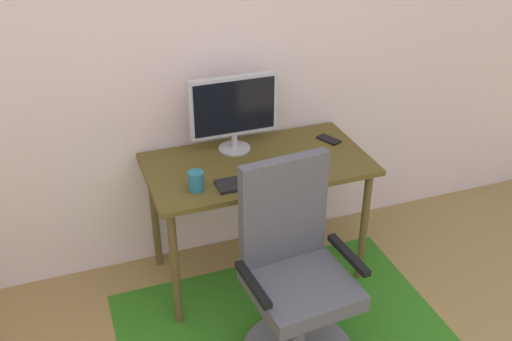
{
  "coord_description": "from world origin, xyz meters",
  "views": [
    {
      "loc": [
        -0.6,
        -0.84,
        2.31
      ],
      "look_at": [
        0.26,
        1.56,
        0.85
      ],
      "focal_mm": 41.3,
      "sensor_mm": 36.0,
      "label": 1
    }
  ],
  "objects": [
    {
      "name": "keyboard",
      "position": [
        0.28,
        1.61,
        0.76
      ],
      "size": [
        0.43,
        0.13,
        0.02
      ],
      "primitive_type": "cube",
      "color": "black",
      "rests_on": "desk"
    },
    {
      "name": "computer_mouse",
      "position": [
        0.59,
        1.59,
        0.77
      ],
      "size": [
        0.06,
        0.1,
        0.03
      ],
      "primitive_type": "ellipsoid",
      "color": "black",
      "rests_on": "desk"
    },
    {
      "name": "desk",
      "position": [
        0.36,
        1.81,
        0.67
      ],
      "size": [
        1.22,
        0.65,
        0.75
      ],
      "color": "brown",
      "rests_on": "ground"
    },
    {
      "name": "office_chair",
      "position": [
        0.31,
        1.14,
        0.41
      ],
      "size": [
        0.57,
        0.57,
        1.05
      ],
      "rotation": [
        0.0,
        0.0,
        0.09
      ],
      "color": "slate",
      "rests_on": "ground"
    },
    {
      "name": "cell_phone",
      "position": [
        0.84,
        1.91,
        0.76
      ],
      "size": [
        0.12,
        0.16,
        0.01
      ],
      "primitive_type": "cube",
      "rotation": [
        0.0,
        0.0,
        0.42
      ],
      "color": "black",
      "rests_on": "desk"
    },
    {
      "name": "wall_back",
      "position": [
        0.0,
        2.2,
        1.3
      ],
      "size": [
        6.0,
        0.1,
        2.6
      ],
      "primitive_type": "cube",
      "color": "silver",
      "rests_on": "ground"
    },
    {
      "name": "coffee_cup",
      "position": [
        -0.03,
        1.64,
        0.8
      ],
      "size": [
        0.08,
        0.08,
        0.1
      ],
      "primitive_type": "cylinder",
      "color": "#266B83",
      "rests_on": "desk"
    },
    {
      "name": "monitor",
      "position": [
        0.28,
        1.99,
        1.0
      ],
      "size": [
        0.5,
        0.18,
        0.44
      ],
      "color": "#B2B2B7",
      "rests_on": "desk"
    }
  ]
}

